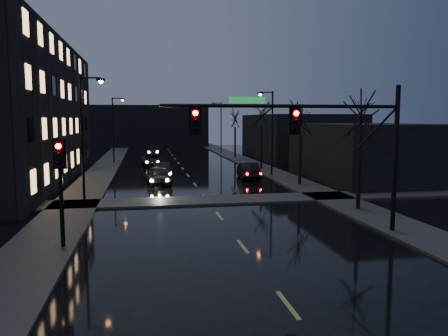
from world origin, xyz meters
name	(u,v)px	position (x,y,z in m)	size (l,w,h in m)	color
sidewalk_left	(100,173)	(-8.50, 35.00, 0.06)	(3.00, 140.00, 0.12)	#2D2D2B
sidewalk_right	(265,169)	(8.50, 35.00, 0.06)	(3.00, 140.00, 0.12)	#2D2D2B
sidewalk_cross	(208,200)	(0.00, 18.50, 0.06)	(40.00, 3.00, 0.12)	#2D2D2B
commercial_right_near	(368,152)	(15.50, 26.00, 2.50)	(10.00, 14.00, 5.00)	black
commercial_right_far	(299,136)	(17.00, 48.00, 3.00)	(12.00, 18.00, 6.00)	black
far_block	(150,126)	(-3.00, 78.00, 4.00)	(22.00, 10.00, 8.00)	black
signal_mast	(321,131)	(3.85, 9.00, 4.87)	(11.11, 0.41, 7.00)	black
signal_pole_left	(60,178)	(-7.50, 8.99, 3.01)	(0.35, 0.41, 4.53)	black
tree_near	(361,105)	(8.40, 14.00, 6.22)	(3.52, 3.52, 8.08)	black
tree_mid_a	(301,114)	(8.40, 24.00, 5.83)	(3.30, 3.30, 7.58)	black
tree_mid_b	(262,108)	(8.40, 36.00, 6.61)	(3.74, 3.74, 8.59)	black
tree_far	(235,114)	(8.40, 50.00, 6.06)	(3.43, 3.43, 7.88)	black
streetlight_l_near	(86,130)	(-7.58, 18.00, 4.77)	(1.53, 0.28, 8.00)	black
streetlight_l_far	(115,124)	(-7.58, 45.00, 4.77)	(1.53, 0.28, 8.00)	black
streetlight_r_mid	(270,126)	(7.58, 30.00, 4.77)	(1.53, 0.28, 8.00)	black
streetlight_r_far	(220,123)	(7.58, 58.00, 4.77)	(1.53, 0.28, 8.00)	black
oncoming_car_a	(159,175)	(-2.97, 26.56, 0.77)	(1.81, 4.50, 1.53)	black
oncoming_car_b	(162,170)	(-2.50, 30.75, 0.70)	(1.49, 4.26, 1.40)	black
oncoming_car_c	(152,160)	(-3.26, 41.34, 0.68)	(2.25, 4.87, 1.35)	black
oncoming_car_d	(153,151)	(-2.89, 56.42, 0.68)	(1.92, 4.72, 1.37)	black
lead_car	(248,171)	(5.19, 28.77, 0.74)	(1.57, 4.49, 1.48)	black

